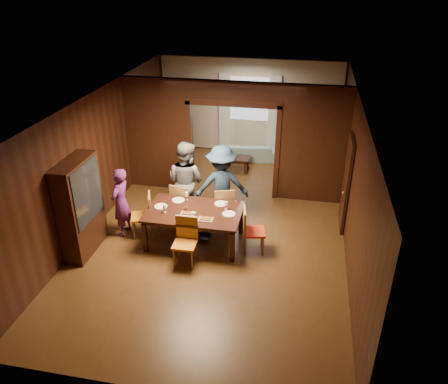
% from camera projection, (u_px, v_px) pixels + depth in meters
% --- Properties ---
extents(floor, '(9.00, 9.00, 0.00)m').
position_uv_depth(floor, '(220.00, 224.00, 10.00)').
color(floor, '#4F3116').
rests_on(floor, ground).
extents(ceiling, '(5.50, 9.00, 0.02)m').
position_uv_depth(ceiling, '(220.00, 100.00, 8.66)').
color(ceiling, silver).
rests_on(ceiling, room_walls).
extents(room_walls, '(5.52, 9.01, 2.90)m').
position_uv_depth(room_walls, '(235.00, 134.00, 10.94)').
color(room_walls, black).
rests_on(room_walls, floor).
extents(person_purple, '(0.45, 0.61, 1.55)m').
position_uv_depth(person_purple, '(121.00, 202.00, 9.31)').
color(person_purple, '#59205F').
rests_on(person_purple, floor).
extents(person_grey, '(1.12, 1.00, 1.89)m').
position_uv_depth(person_grey, '(186.00, 181.00, 9.83)').
color(person_grey, '#57595F').
rests_on(person_grey, floor).
extents(person_navy, '(1.34, 0.98, 1.86)m').
position_uv_depth(person_navy, '(222.00, 185.00, 9.68)').
color(person_navy, '#1C2F48').
rests_on(person_navy, floor).
extents(sofa, '(1.76, 0.87, 0.49)m').
position_uv_depth(sofa, '(249.00, 152.00, 13.22)').
color(sofa, '#96BBC4').
rests_on(sofa, floor).
extents(serving_bowl, '(0.33, 0.33, 0.08)m').
position_uv_depth(serving_bowl, '(203.00, 207.00, 9.09)').
color(serving_bowl, black).
rests_on(serving_bowl, dining_table).
extents(dining_table, '(1.97, 1.23, 0.76)m').
position_uv_depth(dining_table, '(195.00, 226.00, 9.20)').
color(dining_table, black).
rests_on(dining_table, floor).
extents(coffee_table, '(0.80, 0.50, 0.40)m').
position_uv_depth(coffee_table, '(235.00, 164.00, 12.54)').
color(coffee_table, black).
rests_on(coffee_table, floor).
extents(chair_left, '(0.56, 0.56, 0.97)m').
position_uv_depth(chair_left, '(141.00, 215.00, 9.40)').
color(chair_left, '#C97112').
rests_on(chair_left, floor).
extents(chair_right, '(0.52, 0.52, 0.97)m').
position_uv_depth(chair_right, '(254.00, 230.00, 8.87)').
color(chair_right, red).
rests_on(chair_right, floor).
extents(chair_far_l, '(0.53, 0.53, 0.97)m').
position_uv_depth(chair_far_l, '(183.00, 202.00, 9.92)').
color(chair_far_l, orange).
rests_on(chair_far_l, floor).
extents(chair_far_r, '(0.55, 0.55, 0.97)m').
position_uv_depth(chair_far_r, '(224.00, 206.00, 9.77)').
color(chair_far_r, orange).
rests_on(chair_far_r, floor).
extents(chair_near, '(0.45, 0.45, 0.97)m').
position_uv_depth(chair_near, '(185.00, 243.00, 8.47)').
color(chair_near, orange).
rests_on(chair_near, floor).
extents(hutch, '(0.40, 1.20, 2.00)m').
position_uv_depth(hutch, '(80.00, 207.00, 8.66)').
color(hutch, black).
rests_on(hutch, floor).
extents(door_right, '(0.06, 0.90, 2.10)m').
position_uv_depth(door_right, '(346.00, 184.00, 9.49)').
color(door_right, black).
rests_on(door_right, floor).
extents(window_far, '(1.20, 0.03, 1.30)m').
position_uv_depth(window_far, '(250.00, 99.00, 13.07)').
color(window_far, silver).
rests_on(window_far, back_wall).
extents(curtain_left, '(0.35, 0.06, 2.40)m').
position_uv_depth(curtain_left, '(225.00, 112.00, 13.38)').
color(curtain_left, white).
rests_on(curtain_left, back_wall).
extents(curtain_right, '(0.35, 0.06, 2.40)m').
position_uv_depth(curtain_right, '(274.00, 115.00, 13.12)').
color(curtain_right, white).
rests_on(curtain_right, back_wall).
extents(plate_left, '(0.27, 0.27, 0.01)m').
position_uv_depth(plate_left, '(161.00, 206.00, 9.18)').
color(plate_left, silver).
rests_on(plate_left, dining_table).
extents(plate_far_l, '(0.27, 0.27, 0.01)m').
position_uv_depth(plate_far_l, '(178.00, 200.00, 9.42)').
color(plate_far_l, white).
rests_on(plate_far_l, dining_table).
extents(plate_far_r, '(0.27, 0.27, 0.01)m').
position_uv_depth(plate_far_r, '(221.00, 204.00, 9.28)').
color(plate_far_r, silver).
rests_on(plate_far_r, dining_table).
extents(plate_right, '(0.27, 0.27, 0.01)m').
position_uv_depth(plate_right, '(229.00, 214.00, 8.90)').
color(plate_right, white).
rests_on(plate_right, dining_table).
extents(plate_near, '(0.27, 0.27, 0.01)m').
position_uv_depth(plate_near, '(191.00, 220.00, 8.69)').
color(plate_near, white).
rests_on(plate_near, dining_table).
extents(platter_a, '(0.30, 0.20, 0.04)m').
position_uv_depth(platter_a, '(188.00, 213.00, 8.89)').
color(platter_a, gray).
rests_on(platter_a, dining_table).
extents(platter_b, '(0.30, 0.20, 0.04)m').
position_uv_depth(platter_b, '(206.00, 219.00, 8.70)').
color(platter_b, gray).
rests_on(platter_b, dining_table).
extents(wineglass_left, '(0.08, 0.08, 0.18)m').
position_uv_depth(wineglass_left, '(164.00, 209.00, 8.92)').
color(wineglass_left, silver).
rests_on(wineglass_left, dining_table).
extents(wineglass_far, '(0.08, 0.08, 0.18)m').
position_uv_depth(wineglass_far, '(187.00, 196.00, 9.41)').
color(wineglass_far, white).
rests_on(wineglass_far, dining_table).
extents(wineglass_right, '(0.08, 0.08, 0.18)m').
position_uv_depth(wineglass_right, '(226.00, 205.00, 9.04)').
color(wineglass_right, silver).
rests_on(wineglass_right, dining_table).
extents(tumbler, '(0.07, 0.07, 0.14)m').
position_uv_depth(tumbler, '(193.00, 215.00, 8.72)').
color(tumbler, silver).
rests_on(tumbler, dining_table).
extents(condiment_jar, '(0.08, 0.08, 0.11)m').
position_uv_depth(condiment_jar, '(186.00, 209.00, 8.98)').
color(condiment_jar, '#512B13').
rests_on(condiment_jar, dining_table).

